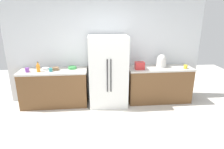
# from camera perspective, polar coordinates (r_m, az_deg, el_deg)

# --- Properties ---
(ground_plane) EXTENTS (9.92, 9.92, 0.00)m
(ground_plane) POSITION_cam_1_polar(r_m,az_deg,el_deg) (3.60, 0.71, -19.90)
(ground_plane) COLOR beige
(kitchen_back_panel) EXTENTS (4.90, 0.10, 2.81)m
(kitchen_back_panel) POSITION_cam_1_polar(r_m,az_deg,el_deg) (4.93, -1.78, 8.51)
(kitchen_back_panel) COLOR silver
(kitchen_back_panel) RESTS_ON ground_plane
(counter_left) EXTENTS (1.59, 0.61, 0.89)m
(counter_left) POSITION_cam_1_polar(r_m,az_deg,el_deg) (4.94, -16.59, -3.76)
(counter_left) COLOR brown
(counter_left) RESTS_ON ground_plane
(counter_right) EXTENTS (1.60, 0.61, 0.89)m
(counter_right) POSITION_cam_1_polar(r_m,az_deg,el_deg) (5.11, 13.65, -2.77)
(counter_right) COLOR brown
(counter_right) RESTS_ON ground_plane
(refrigerator) EXTENTS (0.91, 0.71, 1.70)m
(refrigerator) POSITION_cam_1_polar(r_m,az_deg,el_deg) (4.66, -1.20, 0.98)
(refrigerator) COLOR white
(refrigerator) RESTS_ON ground_plane
(toaster) EXTENTS (0.22, 0.17, 0.18)m
(toaster) POSITION_cam_1_polar(r_m,az_deg,el_deg) (4.71, 8.17, 2.63)
(toaster) COLOR red
(toaster) RESTS_ON counter_right
(rice_cooker) EXTENTS (0.23, 0.23, 0.32)m
(rice_cooker) POSITION_cam_1_polar(r_m,az_deg,el_deg) (4.99, 14.41, 3.88)
(rice_cooker) COLOR silver
(rice_cooker) RESTS_ON counter_right
(bottle_a) EXTENTS (0.08, 0.08, 0.24)m
(bottle_a) POSITION_cam_1_polar(r_m,az_deg,el_deg) (4.76, -20.95, 1.84)
(bottle_a) COLOR orange
(bottle_a) RESTS_ON counter_left
(cup_a) EXTENTS (0.09, 0.09, 0.09)m
(cup_a) POSITION_cam_1_polar(r_m,az_deg,el_deg) (4.99, 8.89, 2.95)
(cup_a) COLOR black
(cup_a) RESTS_ON counter_right
(cup_b) EXTENTS (0.09, 0.09, 0.10)m
(cup_b) POSITION_cam_1_polar(r_m,az_deg,el_deg) (4.85, -23.74, 1.24)
(cup_b) COLOR purple
(cup_b) RESTS_ON counter_left
(cup_c) EXTENTS (0.09, 0.09, 0.09)m
(cup_c) POSITION_cam_1_polar(r_m,az_deg,el_deg) (5.05, 20.88, 2.15)
(cup_c) COLOR yellow
(cup_c) RESTS_ON counter_right
(cup_d) EXTENTS (0.08, 0.08, 0.08)m
(cup_d) POSITION_cam_1_polar(r_m,az_deg,el_deg) (4.71, -17.63, 1.31)
(cup_d) COLOR teal
(cup_d) RESTS_ON counter_left
(bowl_a) EXTENTS (0.16, 0.16, 0.07)m
(bowl_a) POSITION_cam_1_polar(r_m,az_deg,el_deg) (4.79, -16.32, 1.66)
(bowl_a) COLOR brown
(bowl_a) RESTS_ON counter_left
(bowl_b) EXTENTS (0.20, 0.20, 0.06)m
(bowl_b) POSITION_cam_1_polar(r_m,az_deg,el_deg) (4.80, -11.64, 2.00)
(bowl_b) COLOR green
(bowl_b) RESTS_ON counter_left
(bowl_c) EXTENTS (0.17, 0.17, 0.05)m
(bowl_c) POSITION_cam_1_polar(r_m,az_deg,el_deg) (4.90, -19.08, 1.63)
(bowl_c) COLOR white
(bowl_c) RESTS_ON counter_left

